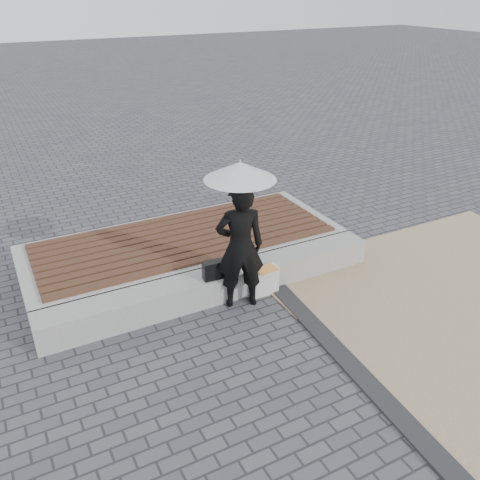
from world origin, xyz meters
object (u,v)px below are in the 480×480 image
woman (240,247)px  canvas_tote (264,281)px  seating_ledge (217,284)px  parasol (240,171)px  handbag (216,270)px

woman → canvas_tote: woman is taller
seating_ledge → parasol: (0.21, -0.31, 1.76)m
woman → canvas_tote: (0.42, 0.06, -0.68)m
seating_ledge → parasol: bearing=-55.9°
seating_ledge → canvas_tote: canvas_tote is taller
seating_ledge → woman: (0.21, -0.31, 0.70)m
seating_ledge → handbag: (-0.07, -0.13, 0.33)m
seating_ledge → handbag: size_ratio=13.48×
woman → canvas_tote: 0.81m
seating_ledge → canvas_tote: size_ratio=11.66×
canvas_tote → parasol: bearing=-169.9°
woman → seating_ledge: bearing=-39.6°
woman → handbag: woman is taller
parasol → canvas_tote: parasol is taller
seating_ledge → woman: bearing=-55.9°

